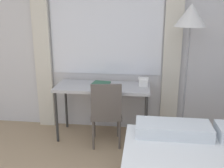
# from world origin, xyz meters

# --- Properties ---
(wall_back_with_window) EXTENTS (5.24, 0.13, 2.70)m
(wall_back_with_window) POSITION_xyz_m (-0.02, 2.69, 1.35)
(wall_back_with_window) COLOR silver
(wall_back_with_window) RESTS_ON ground_plane
(desk) EXTENTS (1.29, 0.54, 0.76)m
(desk) POSITION_xyz_m (-0.13, 2.34, 0.70)
(desk) COLOR #B2B2B7
(desk) RESTS_ON ground_plane
(desk_chair) EXTENTS (0.46, 0.46, 0.89)m
(desk_chair) POSITION_xyz_m (-0.04, 2.09, 0.50)
(desk_chair) COLOR #59514C
(desk_chair) RESTS_ON ground_plane
(standing_lamp) EXTENTS (0.39, 0.39, 1.84)m
(standing_lamp) POSITION_xyz_m (0.96, 2.31, 1.57)
(standing_lamp) COLOR #4C4C51
(standing_lamp) RESTS_ON ground_plane
(telephone) EXTENTS (0.14, 0.18, 0.11)m
(telephone) POSITION_xyz_m (0.42, 2.45, 0.81)
(telephone) COLOR white
(telephone) RESTS_ON desk
(book) EXTENTS (0.25, 0.24, 0.02)m
(book) POSITION_xyz_m (-0.16, 2.41, 0.77)
(book) COLOR #33664C
(book) RESTS_ON desk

